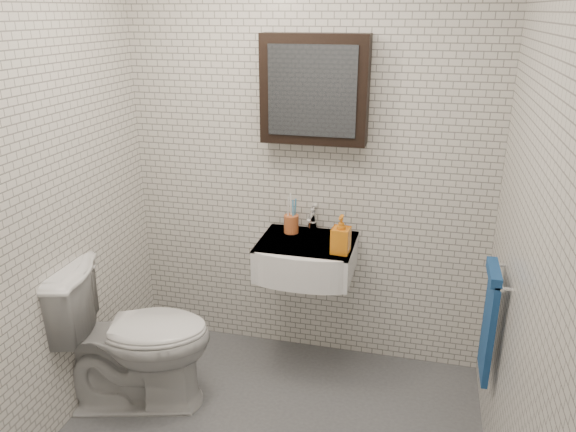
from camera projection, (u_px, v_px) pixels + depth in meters
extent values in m
cube|color=silver|center=(307.00, 164.00, 3.34)|extent=(2.20, 0.02, 2.50)
cube|color=silver|center=(152.00, 349.00, 1.52)|extent=(2.20, 0.02, 2.50)
cube|color=silver|center=(39.00, 202.00, 2.69)|extent=(0.02, 2.00, 2.50)
cube|color=silver|center=(529.00, 247.00, 2.18)|extent=(0.02, 2.00, 2.50)
cube|color=white|center=(307.00, 257.00, 3.30)|extent=(0.55, 0.45, 0.20)
cylinder|color=silver|center=(308.00, 242.00, 3.29)|extent=(0.31, 0.31, 0.02)
cylinder|color=silver|center=(308.00, 240.00, 3.29)|extent=(0.04, 0.04, 0.01)
cube|color=white|center=(307.00, 242.00, 3.27)|extent=(0.55, 0.45, 0.01)
cylinder|color=silver|center=(313.00, 226.00, 3.41)|extent=(0.06, 0.06, 0.06)
cylinder|color=silver|center=(313.00, 217.00, 3.39)|extent=(0.03, 0.03, 0.08)
cylinder|color=silver|center=(311.00, 216.00, 3.32)|extent=(0.02, 0.12, 0.02)
cube|color=silver|center=(314.00, 207.00, 3.39)|extent=(0.02, 0.09, 0.01)
cube|color=black|center=(315.00, 90.00, 3.11)|extent=(0.60, 0.14, 0.60)
cube|color=#3F444C|center=(312.00, 91.00, 3.04)|extent=(0.49, 0.01, 0.49)
cylinder|color=silver|center=(499.00, 276.00, 2.61)|extent=(0.02, 0.30, 0.02)
cylinder|color=silver|center=(501.00, 265.00, 2.73)|extent=(0.04, 0.02, 0.02)
cylinder|color=silver|center=(507.00, 289.00, 2.49)|extent=(0.04, 0.02, 0.02)
cube|color=navy|center=(489.00, 326.00, 2.71)|extent=(0.03, 0.26, 0.54)
cube|color=navy|center=(494.00, 273.00, 2.62)|extent=(0.05, 0.26, 0.05)
cylinder|color=#B85A2E|center=(291.00, 224.00, 3.38)|extent=(0.12, 0.12, 0.11)
cylinder|color=white|center=(288.00, 213.00, 3.34)|extent=(0.02, 0.03, 0.21)
cylinder|color=#3C8CC1|center=(293.00, 215.00, 3.34)|extent=(0.02, 0.02, 0.19)
cylinder|color=white|center=(291.00, 211.00, 3.36)|extent=(0.03, 0.04, 0.22)
cylinder|color=#3C8CC1|center=(295.00, 213.00, 3.36)|extent=(0.03, 0.04, 0.20)
imported|color=#EB5B18|center=(341.00, 234.00, 3.07)|extent=(0.11, 0.11, 0.22)
imported|color=white|center=(133.00, 336.00, 3.09)|extent=(0.94, 0.68, 0.86)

